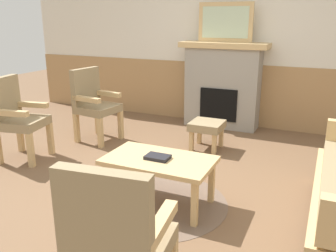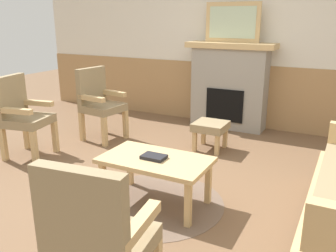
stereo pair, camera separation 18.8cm
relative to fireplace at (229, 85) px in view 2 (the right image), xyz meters
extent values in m
plane|color=brown|center=(0.00, -2.35, -0.65)|extent=(14.00, 14.00, 0.00)
cube|color=silver|center=(0.00, 0.25, 0.70)|extent=(7.20, 0.12, 2.70)
cube|color=#A87F51|center=(0.00, 0.18, -0.18)|extent=(7.20, 0.02, 0.95)
cube|color=gray|center=(0.00, 0.00, -0.05)|extent=(1.10, 0.36, 1.20)
cube|color=black|center=(0.00, -0.19, -0.27)|extent=(0.56, 0.02, 0.48)
cube|color=tan|center=(0.00, 0.00, 0.59)|extent=(1.30, 0.44, 0.08)
cube|color=tan|center=(0.00, 0.00, 0.91)|extent=(0.80, 0.03, 0.56)
cube|color=#B2C6A8|center=(0.00, -0.02, 0.91)|extent=(0.68, 0.01, 0.44)
cube|color=tan|center=(1.50, -1.55, -0.57)|extent=(0.08, 0.08, 0.16)
cube|color=tan|center=(-0.24, -2.81, -0.45)|extent=(0.05, 0.05, 0.40)
cube|color=tan|center=(0.60, -2.81, -0.45)|extent=(0.05, 0.05, 0.40)
cube|color=tan|center=(-0.24, -2.37, -0.45)|extent=(0.05, 0.05, 0.40)
cube|color=tan|center=(0.60, -2.37, -0.45)|extent=(0.05, 0.05, 0.40)
cube|color=tan|center=(0.18, -2.59, -0.23)|extent=(0.96, 0.56, 0.04)
cylinder|color=brown|center=(0.18, -2.59, -0.65)|extent=(1.25, 1.25, 0.01)
cube|color=black|center=(0.18, -2.60, -0.20)|extent=(0.21, 0.15, 0.03)
cube|color=tan|center=(-0.03, -1.21, -0.52)|extent=(0.05, 0.05, 0.26)
cube|color=tan|center=(0.27, -1.21, -0.52)|extent=(0.05, 0.05, 0.26)
cube|color=tan|center=(-0.03, -0.91, -0.52)|extent=(0.05, 0.05, 0.26)
cube|color=tan|center=(0.27, -0.91, -0.52)|extent=(0.05, 0.05, 0.26)
cube|color=#937F5B|center=(0.12, -1.06, -0.34)|extent=(0.40, 0.40, 0.10)
cube|color=tan|center=(-1.09, -1.18, -0.45)|extent=(0.07, 0.07, 0.40)
cube|color=tan|center=(-1.14, -1.59, -0.45)|extent=(0.07, 0.07, 0.40)
cube|color=tan|center=(-1.51, -1.13, -0.45)|extent=(0.07, 0.07, 0.40)
cube|color=tan|center=(-1.56, -1.54, -0.45)|extent=(0.07, 0.07, 0.40)
cube|color=#937F5B|center=(-1.33, -1.36, -0.20)|extent=(0.53, 0.53, 0.10)
cube|color=#937F5B|center=(-1.53, -1.34, 0.09)|extent=(0.14, 0.49, 0.48)
cube|color=tan|center=(-1.30, -1.16, -0.03)|extent=(0.45, 0.12, 0.06)
cube|color=tan|center=(-1.35, -1.56, -0.03)|extent=(0.45, 0.12, 0.06)
cube|color=tan|center=(-1.58, -2.03, -0.45)|extent=(0.07, 0.07, 0.40)
cube|color=tan|center=(-1.49, -2.44, -0.45)|extent=(0.07, 0.07, 0.40)
cube|color=tan|center=(-1.99, -2.12, -0.45)|extent=(0.07, 0.07, 0.40)
cube|color=tan|center=(-1.90, -2.53, -0.45)|extent=(0.07, 0.07, 0.40)
cube|color=#937F5B|center=(-1.74, -2.28, -0.20)|extent=(0.57, 0.57, 0.10)
cube|color=#937F5B|center=(-1.93, -2.32, 0.09)|extent=(0.17, 0.49, 0.48)
cube|color=tan|center=(-1.78, -2.08, -0.03)|extent=(0.45, 0.16, 0.06)
cube|color=tan|center=(-1.70, -2.48, -0.03)|extent=(0.45, 0.16, 0.06)
cube|color=#937F5B|center=(0.57, -3.83, -0.20)|extent=(0.54, 0.54, 0.10)
cube|color=#937F5B|center=(0.59, -4.03, 0.09)|extent=(0.49, 0.14, 0.48)
cube|color=tan|center=(0.37, -3.85, -0.03)|extent=(0.12, 0.45, 0.06)
cube|color=tan|center=(0.77, -3.80, -0.03)|extent=(0.12, 0.45, 0.06)
camera|label=1|loc=(1.47, -5.23, 0.98)|focal=38.27mm
camera|label=2|loc=(1.64, -5.14, 0.98)|focal=38.27mm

